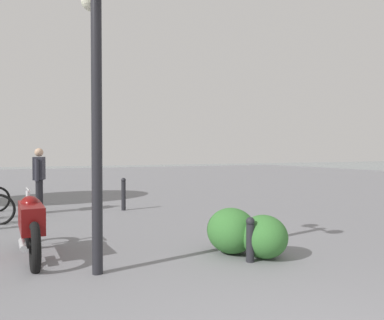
% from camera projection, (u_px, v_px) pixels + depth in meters
% --- Properties ---
extents(lamppost, '(0.98, 0.28, 3.85)m').
position_uv_depth(lamppost, '(96.00, 78.00, 4.89)').
color(lamppost, '#232328').
rests_on(lamppost, ground).
extents(motorcycle, '(2.17, 0.36, 1.06)m').
position_uv_depth(motorcycle, '(31.00, 224.00, 5.74)').
color(motorcycle, black).
rests_on(motorcycle, ground).
extents(pedestrian, '(0.60, 0.34, 1.71)m').
position_uv_depth(pedestrian, '(39.00, 175.00, 9.79)').
color(pedestrian, black).
rests_on(pedestrian, ground).
extents(bollard_near, '(0.13, 0.13, 0.66)m').
position_uv_depth(bollard_near, '(250.00, 238.00, 5.47)').
color(bollard_near, '#232328').
rests_on(bollard_near, ground).
extents(bollard_mid, '(0.13, 0.13, 0.90)m').
position_uv_depth(bollard_mid, '(124.00, 193.00, 10.29)').
color(bollard_mid, '#232328').
rests_on(bollard_mid, ground).
extents(shrub_low, '(0.85, 0.76, 0.72)m').
position_uv_depth(shrub_low, '(231.00, 231.00, 5.95)').
color(shrub_low, '#387533').
rests_on(shrub_low, ground).
extents(shrub_round, '(0.77, 0.69, 0.65)m').
position_uv_depth(shrub_round, '(264.00, 237.00, 5.68)').
color(shrub_round, '#387533').
rests_on(shrub_round, ground).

